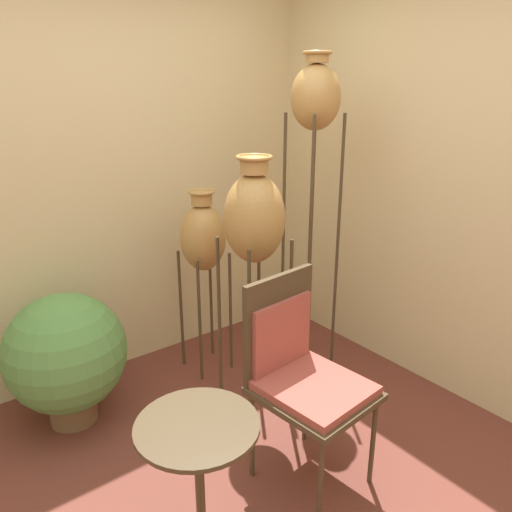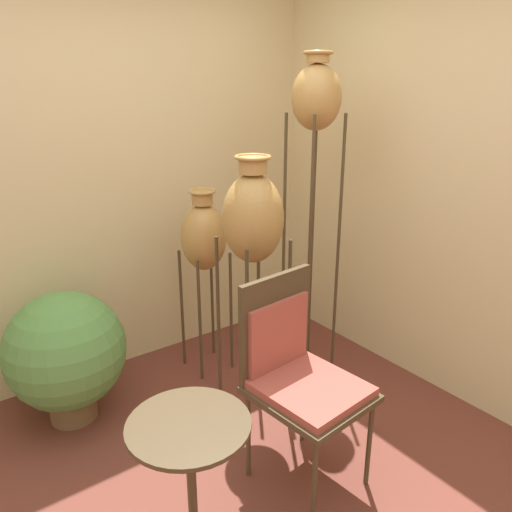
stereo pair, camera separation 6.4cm
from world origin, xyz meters
The scene contains 8 objects.
wall_back centered at (0.00, 1.65, 1.35)m, with size 7.24×0.06×2.70m.
wall_right centered at (1.65, 0.00, 1.35)m, with size 0.06×7.24×2.70m.
vase_stand_tall centered at (1.10, 0.80, 1.73)m, with size 0.29×0.29×2.04m.
vase_stand_medium centered at (0.53, 0.64, 1.18)m, with size 0.33×0.33×1.52m.
vase_stand_short centered at (0.56, 1.22, 0.93)m, with size 0.29×0.29×1.24m.
chair centered at (0.39, 0.10, 0.59)m, with size 0.51×0.55×1.02m.
side_table centered at (-0.30, -0.10, 0.52)m, with size 0.45×0.45×0.72m.
potted_plant centered at (-0.38, 1.20, 0.43)m, with size 0.67×0.67×0.78m.
Camera 1 is at (-1.03, -1.40, 1.87)m, focal length 35.00 mm.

